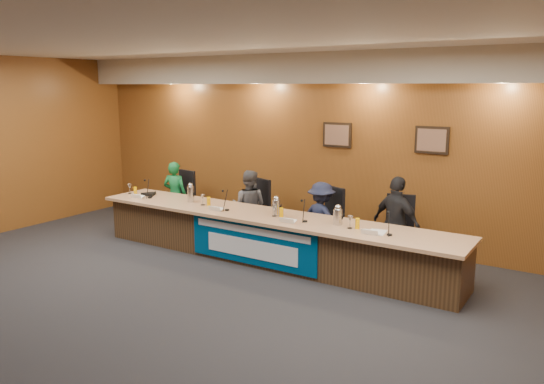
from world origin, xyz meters
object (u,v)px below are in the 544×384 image
at_px(panelist_c, 321,219).
at_px(panelist_a, 175,195).
at_px(carafe_left, 191,194).
at_px(banner, 251,243).
at_px(speakerphone, 150,194).
at_px(panelist_b, 249,206).
at_px(panelist_d, 396,224).
at_px(office_chair_b, 252,214).
at_px(carafe_mid, 276,208).
at_px(office_chair_d, 398,236).
at_px(dais_body, 267,239).
at_px(office_chair_c, 324,225).
at_px(office_chair_a, 179,202).
at_px(carafe_right, 338,217).

bearing_deg(panelist_c, panelist_a, 11.60).
bearing_deg(panelist_c, carafe_left, 29.52).
bearing_deg(banner, speakerphone, 170.48).
relative_size(panelist_b, speakerphone, 3.94).
xyz_separation_m(panelist_c, panelist_d, (1.23, 0.00, 0.10)).
bearing_deg(panelist_c, office_chair_b, 7.51).
bearing_deg(carafe_mid, panelist_d, 23.32).
bearing_deg(banner, panelist_d, 31.06).
xyz_separation_m(panelist_a, office_chair_d, (4.33, 0.10, -0.16)).
distance_m(dais_body, banner, 0.42).
xyz_separation_m(office_chair_d, carafe_left, (-3.33, -0.78, 0.40)).
xyz_separation_m(banner, carafe_mid, (0.19, 0.39, 0.49)).
distance_m(banner, office_chair_d, 2.17).
distance_m(banner, speakerphone, 2.56).
distance_m(office_chair_c, speakerphone, 3.19).
relative_size(banner, office_chair_b, 4.58).
height_order(panelist_a, speakerphone, panelist_a).
bearing_deg(speakerphone, panelist_b, 21.75).
relative_size(office_chair_a, office_chair_b, 1.00).
bearing_deg(office_chair_d, panelist_d, -104.06).
xyz_separation_m(dais_body, panelist_a, (-2.52, 0.68, 0.29)).
bearing_deg(carafe_mid, carafe_right, 0.72).
bearing_deg(carafe_right, carafe_left, 179.87).
xyz_separation_m(panelist_a, panelist_d, (4.33, 0.00, 0.06)).
bearing_deg(panelist_a, carafe_mid, 149.65).
distance_m(panelist_c, office_chair_a, 3.11).
bearing_deg(panelist_d, carafe_mid, 42.85).
xyz_separation_m(banner, office_chair_c, (0.59, 1.19, 0.10)).
relative_size(panelist_a, carafe_right, 5.82).
height_order(panelist_a, office_chair_c, panelist_a).
relative_size(office_chair_a, office_chair_c, 1.00).
bearing_deg(panelist_b, panelist_a, -17.45).
bearing_deg(office_chair_d, panelist_a, 167.26).
height_order(dais_body, carafe_right, carafe_right).
bearing_deg(office_chair_d, carafe_left, 179.13).
relative_size(panelist_a, panelist_d, 0.92).
distance_m(panelist_d, office_chair_a, 4.34).
distance_m(dais_body, panelist_a, 2.62).
xyz_separation_m(banner, panelist_b, (-0.81, 1.09, 0.25)).
bearing_deg(dais_body, panelist_a, 164.97).
bearing_deg(office_chair_d, speakerphone, 176.10).
bearing_deg(panelist_a, panelist_c, 164.15).
distance_m(office_chair_c, carafe_left, 2.28).
bearing_deg(carafe_mid, carafe_left, 179.37).
bearing_deg(speakerphone, panelist_c, 12.31).
distance_m(dais_body, carafe_mid, 0.55).
distance_m(panelist_a, office_chair_c, 3.11).
height_order(panelist_a, panelist_b, panelist_a).
bearing_deg(panelist_c, office_chair_c, -78.40).
distance_m(dais_body, office_chair_b, 1.13).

